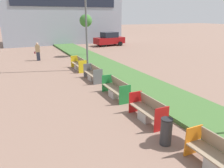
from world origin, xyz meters
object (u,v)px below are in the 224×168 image
at_px(bench_red_frame, 148,112).
at_px(litter_bin, 166,132).
at_px(bench_green_frame, 116,90).
at_px(street_lamp_post, 85,3).
at_px(sapling_tree_far, 86,21).
at_px(bench_yellow_frame, 79,65).
at_px(pedestrian_walking, 38,52).
at_px(parked_car_distant, 109,39).
at_px(bench_orange_frame, 220,161).
at_px(bench_grey_frame, 93,75).

xyz_separation_m(bench_red_frame, litter_bin, (-0.44, -1.71, 0.11)).
height_order(bench_green_frame, street_lamp_post, street_lamp_post).
relative_size(litter_bin, sapling_tree_far, 0.22).
bearing_deg(bench_yellow_frame, sapling_tree_far, 65.24).
bearing_deg(bench_red_frame, litter_bin, -104.43).
relative_size(pedestrian_walking, parked_car_distant, 0.38).
relative_size(bench_orange_frame, bench_grey_frame, 1.01).
bearing_deg(litter_bin, bench_yellow_frame, 87.74).
height_order(litter_bin, street_lamp_post, street_lamp_post).
bearing_deg(bench_orange_frame, bench_red_frame, 90.01).
bearing_deg(sapling_tree_far, street_lamp_post, -108.26).
xyz_separation_m(bench_green_frame, street_lamp_post, (0.61, 6.29, 4.58)).
xyz_separation_m(bench_green_frame, bench_yellow_frame, (0.00, 6.61, 0.00)).
distance_m(bench_yellow_frame, street_lamp_post, 4.63).
bearing_deg(pedestrian_walking, litter_bin, -83.16).
height_order(street_lamp_post, parked_car_distant, street_lamp_post).
distance_m(bench_grey_frame, street_lamp_post, 5.46).
bearing_deg(bench_yellow_frame, parked_car_distant, 55.95).
distance_m(bench_orange_frame, bench_red_frame, 3.45).
xyz_separation_m(bench_yellow_frame, street_lamp_post, (0.61, -0.32, 4.58)).
bearing_deg(sapling_tree_far, bench_red_frame, -99.52).
bearing_deg(bench_red_frame, pedestrian_walking, 99.31).
xyz_separation_m(bench_red_frame, street_lamp_post, (0.61, 9.23, 4.59)).
relative_size(bench_grey_frame, litter_bin, 2.08).
distance_m(bench_orange_frame, bench_green_frame, 6.39).
distance_m(bench_green_frame, sapling_tree_far, 12.71).
bearing_deg(bench_grey_frame, litter_bin, -93.13).
distance_m(litter_bin, sapling_tree_far, 17.24).
xyz_separation_m(bench_red_frame, parked_car_distant, (8.00, 21.39, 0.55)).
relative_size(bench_orange_frame, litter_bin, 2.10).
height_order(bench_orange_frame, bench_grey_frame, same).
xyz_separation_m(bench_yellow_frame, sapling_tree_far, (2.51, 5.44, 3.17)).
height_order(litter_bin, parked_car_distant, parked_car_distant).
height_order(bench_grey_frame, bench_yellow_frame, same).
bearing_deg(sapling_tree_far, bench_orange_frame, -97.76).
xyz_separation_m(bench_grey_frame, sapling_tree_far, (2.51, 8.65, 3.18)).
bearing_deg(bench_green_frame, bench_yellow_frame, 89.99).
distance_m(bench_orange_frame, sapling_tree_far, 18.88).
xyz_separation_m(bench_red_frame, bench_grey_frame, (0.00, 6.34, 0.00)).
bearing_deg(street_lamp_post, bench_yellow_frame, 152.62).
bearing_deg(parked_car_distant, bench_red_frame, -118.40).
height_order(bench_orange_frame, bench_red_frame, same).
bearing_deg(parked_car_distant, street_lamp_post, -129.18).
relative_size(sapling_tree_far, pedestrian_walking, 2.49).
height_order(bench_red_frame, parked_car_distant, parked_car_distant).
bearing_deg(street_lamp_post, bench_red_frame, -93.81).
xyz_separation_m(bench_red_frame, sapling_tree_far, (2.51, 14.99, 3.18)).
xyz_separation_m(litter_bin, parked_car_distant, (8.44, 23.10, 0.44)).
bearing_deg(litter_bin, bench_orange_frame, -75.75).
xyz_separation_m(sapling_tree_far, pedestrian_walking, (-4.92, -0.32, -2.69)).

